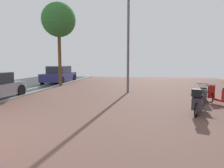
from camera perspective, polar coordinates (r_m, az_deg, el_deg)
The scene contains 6 objects.
ground at distance 4.99m, azimuth -22.55°, elevation -15.75°, with size 21.00×40.00×0.13m.
scooter_near at distance 7.61m, azimuth 23.28°, elevation -4.66°, with size 0.94×1.69×0.96m.
scooter_far at distance 9.88m, azimuth 24.28°, elevation -2.50°, with size 0.71×1.79×0.80m.
parked_car_far at distance 18.35m, azimuth -14.70°, elevation 2.51°, with size 1.90×4.01×1.43m.
lamp_post at distance 11.93m, azimuth 4.62°, elevation 14.19°, with size 0.20×0.52×6.25m.
street_tree at distance 15.91m, azimuth -14.85°, elevation 17.01°, with size 2.48×2.48×6.10m.
Camera 1 is at (3.90, -3.93, 1.81)m, focal length 32.32 mm.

